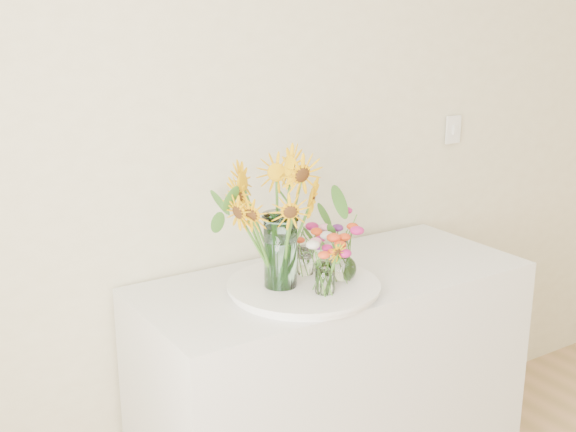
# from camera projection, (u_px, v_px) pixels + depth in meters

# --- Properties ---
(counter) EXTENTS (1.40, 0.60, 0.90)m
(counter) POSITION_uv_depth(u_px,v_px,m) (332.00, 390.00, 2.65)
(counter) COLOR white
(counter) RESTS_ON ground_plane
(tray) EXTENTS (0.48, 0.48, 0.02)m
(tray) POSITION_uv_depth(u_px,v_px,m) (304.00, 288.00, 2.38)
(tray) COLOR white
(tray) RESTS_ON counter
(mason_jar) EXTENTS (0.14, 0.14, 0.25)m
(mason_jar) POSITION_uv_depth(u_px,v_px,m) (280.00, 251.00, 2.32)
(mason_jar) COLOR #B3F1EF
(mason_jar) RESTS_ON tray
(sunflower_bouquet) EXTENTS (0.78, 0.78, 0.48)m
(sunflower_bouquet) POSITION_uv_depth(u_px,v_px,m) (280.00, 216.00, 2.29)
(sunflower_bouquet) COLOR #E8A704
(sunflower_bouquet) RESTS_ON tray
(small_vase_a) EXTENTS (0.08, 0.08, 0.11)m
(small_vase_a) POSITION_uv_depth(u_px,v_px,m) (325.00, 278.00, 2.28)
(small_vase_a) COLOR white
(small_vase_a) RESTS_ON tray
(wildflower_posy_a) EXTENTS (0.17, 0.17, 0.20)m
(wildflower_posy_a) POSITION_uv_depth(u_px,v_px,m) (325.00, 265.00, 2.27)
(wildflower_posy_a) COLOR red
(wildflower_posy_a) RESTS_ON tray
(small_vase_b) EXTENTS (0.10, 0.10, 0.14)m
(small_vase_b) POSITION_uv_depth(u_px,v_px,m) (342.00, 260.00, 2.40)
(small_vase_b) COLOR white
(small_vase_b) RESTS_ON tray
(wildflower_posy_b) EXTENTS (0.23, 0.23, 0.23)m
(wildflower_posy_b) POSITION_uv_depth(u_px,v_px,m) (342.00, 247.00, 2.38)
(wildflower_posy_b) COLOR red
(wildflower_posy_b) RESTS_ON tray
(small_vase_c) EXTENTS (0.07, 0.07, 0.10)m
(small_vase_c) POSITION_uv_depth(u_px,v_px,m) (305.00, 261.00, 2.45)
(small_vase_c) COLOR white
(small_vase_c) RESTS_ON tray
(wildflower_posy_c) EXTENTS (0.20, 0.20, 0.19)m
(wildflower_posy_c) POSITION_uv_depth(u_px,v_px,m) (305.00, 248.00, 2.44)
(wildflower_posy_c) COLOR red
(wildflower_posy_c) RESTS_ON tray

